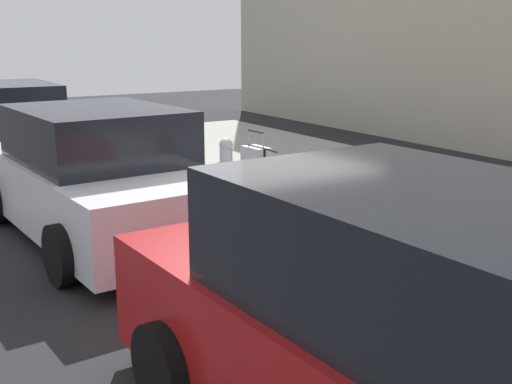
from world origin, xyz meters
The scene contains 16 objects.
ground_plane centered at (0.00, 0.00, 0.00)m, with size 40.00×40.00×0.00m, color black.
sidewalk_curb centered at (0.00, -2.50, 0.07)m, with size 18.00×5.00×0.14m, color #9E9B93.
suitcase_red_0 centered at (-3.26, -0.68, 0.49)m, with size 0.47×0.22×0.76m.
suitcase_silver_1 centered at (-2.72, -0.66, 0.48)m, with size 0.43×0.23×0.92m.
suitcase_navy_2 centered at (-2.16, -0.76, 0.45)m, with size 0.50×0.20×0.95m.
suitcase_maroon_3 centered at (-1.58, -0.77, 0.43)m, with size 0.48×0.20×0.85m.
suitcase_black_4 centered at (-1.01, -0.67, 0.42)m, with size 0.47×0.23×0.81m.
suitcase_olive_5 centered at (-0.47, -0.79, 0.45)m, with size 0.41×0.26×0.87m.
suitcase_teal_6 centered at (0.02, -0.76, 0.48)m, with size 0.40×0.28×0.74m.
suitcase_red_7 centered at (0.49, -0.69, 0.40)m, with size 0.37×0.28×0.81m.
suitcase_silver_8 centered at (1.00, -0.75, 0.53)m, with size 0.45×0.27×1.01m.
fire_hydrant centered at (1.85, -0.74, 0.55)m, with size 0.39×0.21×0.79m.
bollard_post centered at (2.55, -0.59, 0.47)m, with size 0.14×0.14×0.65m, color brown.
parked_car_red_0 centered at (-4.42, 1.58, 0.79)m, with size 4.48×2.07×1.70m.
parked_car_white_1 centered at (0.92, 1.58, 0.75)m, with size 4.41×2.28×1.61m.
parked_car_navy_2 centered at (6.31, 1.58, 0.74)m, with size 4.76×2.15×1.58m.
Camera 1 is at (-6.61, 3.99, 2.44)m, focal length 44.66 mm.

